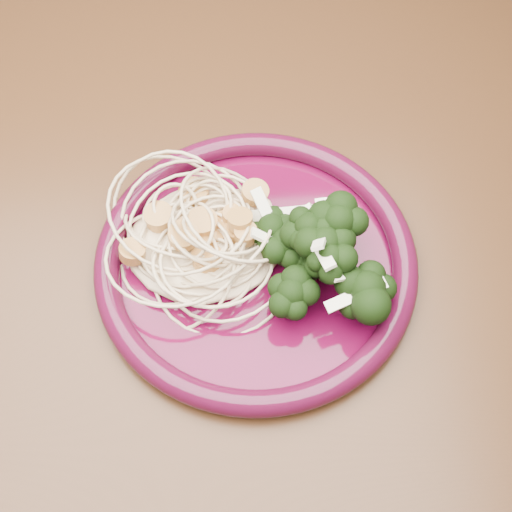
{
  "coord_description": "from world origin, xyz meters",
  "views": [
    {
      "loc": [
        -0.06,
        -0.37,
        1.3
      ],
      "look_at": [
        -0.04,
        -0.05,
        0.77
      ],
      "focal_mm": 50.0,
      "sensor_mm": 36.0,
      "label": 1
    }
  ],
  "objects": [
    {
      "name": "spaghetti_pile",
      "position": [
        -0.09,
        -0.03,
        0.77
      ],
      "size": [
        0.18,
        0.17,
        0.03
      ],
      "primitive_type": "ellipsoid",
      "rotation": [
        0.0,
        0.0,
        -0.41
      ],
      "color": "beige",
      "rests_on": "dinner_plate"
    },
    {
      "name": "dinner_plate",
      "position": [
        -0.04,
        -0.05,
        0.76
      ],
      "size": [
        0.38,
        0.38,
        0.02
      ],
      "rotation": [
        0.0,
        0.0,
        -0.41
      ],
      "color": "#470522",
      "rests_on": "dining_table"
    },
    {
      "name": "scallop_cluster",
      "position": [
        -0.09,
        -0.03,
        0.81
      ],
      "size": [
        0.17,
        0.17,
        0.04
      ],
      "primitive_type": null,
      "rotation": [
        0.0,
        0.0,
        -0.41
      ],
      "color": "#CB9145",
      "rests_on": "spaghetti_pile"
    },
    {
      "name": "broccoli_pile",
      "position": [
        0.01,
        -0.08,
        0.79
      ],
      "size": [
        0.16,
        0.19,
        0.06
      ],
      "primitive_type": "ellipsoid",
      "rotation": [
        0.0,
        0.0,
        -0.41
      ],
      "color": "black",
      "rests_on": "dinner_plate"
    },
    {
      "name": "dining_table",
      "position": [
        0.0,
        0.0,
        0.65
      ],
      "size": [
        1.2,
        0.8,
        0.75
      ],
      "color": "#472814",
      "rests_on": "ground"
    },
    {
      "name": "onion_garnish",
      "position": [
        0.01,
        -0.08,
        0.82
      ],
      "size": [
        0.11,
        0.13,
        0.05
      ],
      "primitive_type": null,
      "rotation": [
        0.0,
        0.0,
        -0.41
      ],
      "color": "white",
      "rests_on": "broccoli_pile"
    }
  ]
}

